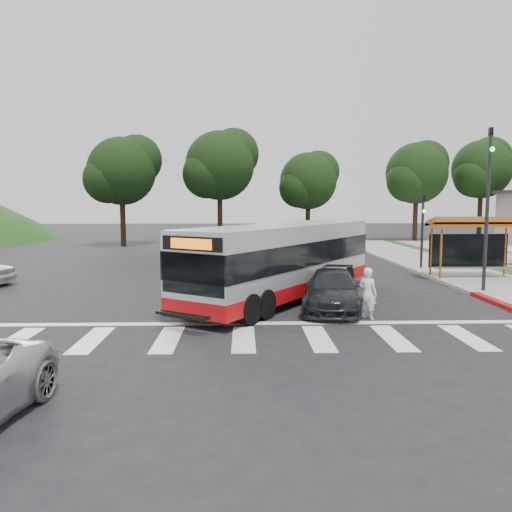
{
  "coord_description": "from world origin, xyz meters",
  "views": [
    {
      "loc": [
        -0.02,
        -17.91,
        3.59
      ],
      "look_at": [
        0.49,
        0.77,
        1.6
      ],
      "focal_mm": 35.0,
      "sensor_mm": 36.0,
      "label": 1
    }
  ],
  "objects": [
    {
      "name": "ground",
      "position": [
        0.0,
        0.0,
        0.0
      ],
      "size": [
        140.0,
        140.0,
        0.0
      ],
      "primitive_type": "plane",
      "color": "black",
      "rests_on": "ground"
    },
    {
      "name": "sidewalk_east",
      "position": [
        11.0,
        8.0,
        0.06
      ],
      "size": [
        4.0,
        40.0,
        0.12
      ],
      "primitive_type": "cube",
      "color": "gray",
      "rests_on": "ground"
    },
    {
      "name": "curb_east",
      "position": [
        9.0,
        8.0,
        0.07
      ],
      "size": [
        0.3,
        40.0,
        0.15
      ],
      "primitive_type": "cube",
      "color": "#9E9991",
      "rests_on": "ground"
    },
    {
      "name": "crosswalk_ladder",
      "position": [
        0.0,
        -5.0,
        0.01
      ],
      "size": [
        18.0,
        2.6,
        0.01
      ],
      "primitive_type": "cube",
      "color": "silver",
      "rests_on": "ground"
    },
    {
      "name": "bus_shelter",
      "position": [
        10.8,
        5.1,
        2.35
      ],
      "size": [
        4.2,
        1.6,
        2.86
      ],
      "color": "#A6531B",
      "rests_on": "sidewalk_east"
    },
    {
      "name": "traffic_signal_ne_tall",
      "position": [
        9.6,
        1.49,
        3.88
      ],
      "size": [
        0.18,
        0.37,
        6.5
      ],
      "color": "black",
      "rests_on": "ground"
    },
    {
      "name": "traffic_signal_ne_short",
      "position": [
        9.6,
        8.49,
        2.48
      ],
      "size": [
        0.18,
        0.37,
        4.0
      ],
      "color": "black",
      "rests_on": "ground"
    },
    {
      "name": "tree_ne_a",
      "position": [
        16.08,
        28.06,
        6.39
      ],
      "size": [
        6.16,
        5.74,
        9.3
      ],
      "color": "black",
      "rests_on": "parking_lot"
    },
    {
      "name": "tree_ne_b",
      "position": [
        23.08,
        30.06,
        6.92
      ],
      "size": [
        6.16,
        5.74,
        10.02
      ],
      "color": "black",
      "rests_on": "ground"
    },
    {
      "name": "tree_north_a",
      "position": [
        -1.92,
        26.07,
        6.92
      ],
      "size": [
        6.6,
        6.15,
        10.17
      ],
      "color": "black",
      "rests_on": "ground"
    },
    {
      "name": "tree_north_b",
      "position": [
        6.07,
        28.06,
        5.66
      ],
      "size": [
        5.72,
        5.33,
        8.43
      ],
      "color": "black",
      "rests_on": "ground"
    },
    {
      "name": "tree_north_c",
      "position": [
        -9.92,
        24.06,
        6.29
      ],
      "size": [
        6.16,
        5.74,
        9.3
      ],
      "color": "black",
      "rests_on": "ground"
    },
    {
      "name": "transit_bus",
      "position": [
        1.55,
        0.57,
        1.4
      ],
      "size": [
        7.96,
        10.31,
        2.8
      ],
      "primitive_type": null,
      "rotation": [
        0.0,
        0.0,
        -0.59
      ],
      "color": "#B0B2B5",
      "rests_on": "ground"
    },
    {
      "name": "pedestrian",
      "position": [
        3.86,
        -2.79,
        0.81
      ],
      "size": [
        0.7,
        0.68,
        1.61
      ],
      "primitive_type": "imported",
      "rotation": [
        0.0,
        0.0,
        2.41
      ],
      "color": "white",
      "rests_on": "ground"
    },
    {
      "name": "dark_sedan",
      "position": [
        3.0,
        -1.35,
        0.66
      ],
      "size": [
        2.62,
        4.77,
        1.31
      ],
      "primitive_type": "imported",
      "rotation": [
        0.0,
        0.0,
        -0.18
      ],
      "color": "#212527",
      "rests_on": "ground"
    }
  ]
}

